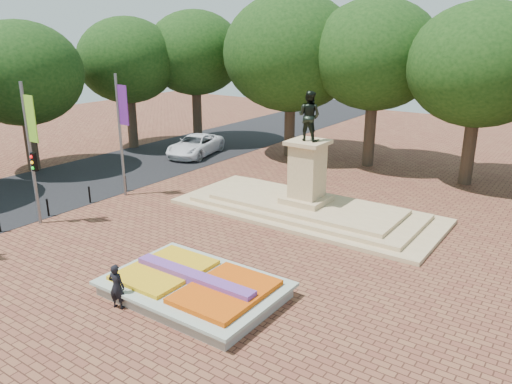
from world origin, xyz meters
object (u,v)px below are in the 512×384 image
flower_bed (195,287)px  monument (306,197)px  van (195,145)px  pedestrian (117,286)px

flower_bed → monument: 10.07m
flower_bed → van: van is taller
monument → pedestrian: monument is taller
flower_bed → pedestrian: bearing=-128.1°
monument → van: 14.73m
flower_bed → pedestrian: pedestrian is taller
pedestrian → monument: bearing=-108.6°
van → pedestrian: 22.35m
van → flower_bed: bearing=-61.7°
monument → van: bearing=154.9°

